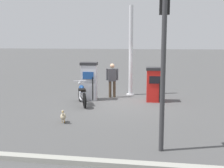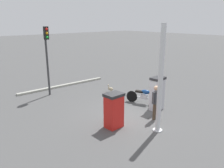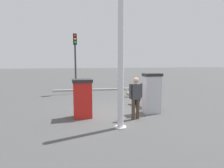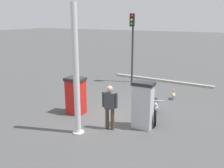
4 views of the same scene
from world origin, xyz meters
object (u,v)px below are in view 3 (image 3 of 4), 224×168
attendant_person (136,96)px  motorcycle_near_pump (145,98)px  fuel_pump_near (152,93)px  roadside_traffic_light (75,54)px  canopy_support_pole (121,65)px  fuel_pump_far (82,98)px  wandering_duck (128,93)px

attendant_person → motorcycle_near_pump: bearing=-34.1°
fuel_pump_near → attendant_person: (-0.66, 0.97, 0.05)m
roadside_traffic_light → canopy_support_pole: canopy_support_pole is taller
motorcycle_near_pump → roadside_traffic_light: 6.11m
fuel_pump_near → canopy_support_pole: size_ratio=0.39×
fuel_pump_near → fuel_pump_far: fuel_pump_near is taller
fuel_pump_near → wandering_duck: fuel_pump_near is taller
fuel_pump_near → wandering_duck: size_ratio=3.61×
fuel_pump_far → motorcycle_near_pump: (0.96, -3.05, -0.30)m
motorcycle_near_pump → wandering_duck: motorcycle_near_pump is taller
motorcycle_near_pump → fuel_pump_far: bearing=107.4°
motorcycle_near_pump → attendant_person: 2.00m
motorcycle_near_pump → wandering_duck: (2.75, -0.01, -0.25)m
fuel_pump_near → fuel_pump_far: (0.00, 2.92, -0.09)m
fuel_pump_far → attendant_person: bearing=-108.6°
fuel_pump_near → roadside_traffic_light: size_ratio=0.42×
wandering_duck → canopy_support_pole: (-5.15, 1.91, 1.86)m
motorcycle_near_pump → roadside_traffic_light: bearing=33.3°
fuel_pump_far → wandering_duck: fuel_pump_far is taller
motorcycle_near_pump → canopy_support_pole: canopy_support_pole is taller
attendant_person → canopy_support_pole: size_ratio=0.37×
fuel_pump_near → attendant_person: fuel_pump_near is taller
motorcycle_near_pump → attendant_person: (-1.61, 1.09, 0.44)m
fuel_pump_near → roadside_traffic_light: (5.70, 2.99, 1.89)m
fuel_pump_far → roadside_traffic_light: size_ratio=0.37×
motorcycle_near_pump → attendant_person: bearing=145.9°
fuel_pump_far → attendant_person: (-0.66, -1.96, 0.14)m
attendant_person → roadside_traffic_light: size_ratio=0.39×
fuel_pump_near → motorcycle_near_pump: (0.96, -0.13, -0.39)m
fuel_pump_near → wandering_duck: bearing=-2.0°
fuel_pump_near → attendant_person: 1.17m
attendant_person → canopy_support_pole: 1.63m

